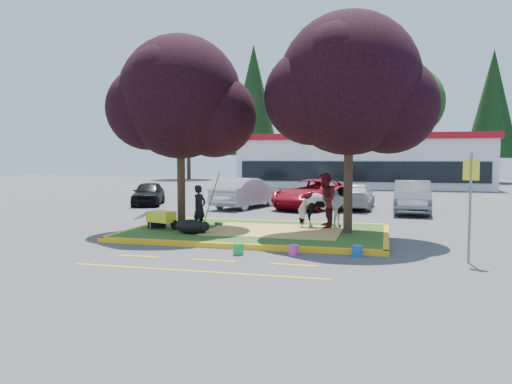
% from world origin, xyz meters
% --- Properties ---
extents(ground, '(90.00, 90.00, 0.00)m').
position_xyz_m(ground, '(0.00, 0.00, 0.00)').
color(ground, '#424244').
rests_on(ground, ground).
extents(median_island, '(8.00, 5.00, 0.15)m').
position_xyz_m(median_island, '(0.00, 0.00, 0.07)').
color(median_island, '#234D18').
rests_on(median_island, ground).
extents(curb_near, '(8.30, 0.16, 0.15)m').
position_xyz_m(curb_near, '(0.00, -2.58, 0.07)').
color(curb_near, yellow).
rests_on(curb_near, ground).
extents(curb_far, '(8.30, 0.16, 0.15)m').
position_xyz_m(curb_far, '(0.00, 2.58, 0.07)').
color(curb_far, yellow).
rests_on(curb_far, ground).
extents(curb_left, '(0.16, 5.30, 0.15)m').
position_xyz_m(curb_left, '(-4.08, 0.00, 0.07)').
color(curb_left, yellow).
rests_on(curb_left, ground).
extents(curb_right, '(0.16, 5.30, 0.15)m').
position_xyz_m(curb_right, '(4.08, 0.00, 0.07)').
color(curb_right, yellow).
rests_on(curb_right, ground).
extents(straw_bedding, '(4.20, 3.00, 0.01)m').
position_xyz_m(straw_bedding, '(0.60, 0.00, 0.15)').
color(straw_bedding, '#EDC261').
rests_on(straw_bedding, median_island).
extents(tree_purple_left, '(5.06, 4.20, 6.51)m').
position_xyz_m(tree_purple_left, '(-2.78, 0.38, 4.36)').
color(tree_purple_left, black).
rests_on(tree_purple_left, median_island).
extents(tree_purple_right, '(5.30, 4.40, 6.82)m').
position_xyz_m(tree_purple_right, '(2.92, 0.18, 4.56)').
color(tree_purple_right, black).
rests_on(tree_purple_right, median_island).
extents(fire_lane_stripe_a, '(1.10, 0.12, 0.01)m').
position_xyz_m(fire_lane_stripe_a, '(-2.00, -4.20, 0.00)').
color(fire_lane_stripe_a, yellow).
rests_on(fire_lane_stripe_a, ground).
extents(fire_lane_stripe_b, '(1.10, 0.12, 0.01)m').
position_xyz_m(fire_lane_stripe_b, '(0.00, -4.20, 0.00)').
color(fire_lane_stripe_b, yellow).
rests_on(fire_lane_stripe_b, ground).
extents(fire_lane_stripe_c, '(1.10, 0.12, 0.01)m').
position_xyz_m(fire_lane_stripe_c, '(2.00, -4.20, 0.00)').
color(fire_lane_stripe_c, yellow).
rests_on(fire_lane_stripe_c, ground).
extents(fire_lane_long, '(6.00, 0.10, 0.01)m').
position_xyz_m(fire_lane_long, '(0.00, -5.40, 0.00)').
color(fire_lane_long, yellow).
rests_on(fire_lane_long, ground).
extents(retail_building, '(20.40, 8.40, 4.40)m').
position_xyz_m(retail_building, '(2.00, 27.98, 2.25)').
color(retail_building, silver).
rests_on(retail_building, ground).
extents(treeline, '(46.58, 7.80, 14.63)m').
position_xyz_m(treeline, '(1.23, 37.61, 7.73)').
color(treeline, black).
rests_on(treeline, ground).
extents(cow, '(1.86, 1.07, 1.48)m').
position_xyz_m(cow, '(2.09, 1.00, 0.89)').
color(cow, silver).
rests_on(cow, median_island).
extents(calf, '(1.03, 0.62, 0.44)m').
position_xyz_m(calf, '(-1.80, -1.22, 0.37)').
color(calf, black).
rests_on(calf, median_island).
extents(handler, '(0.50, 0.62, 1.46)m').
position_xyz_m(handler, '(-1.80, -0.46, 0.88)').
color(handler, black).
rests_on(handler, median_island).
extents(visitor_a, '(0.83, 0.99, 1.84)m').
position_xyz_m(visitor_a, '(2.07, 1.08, 1.07)').
color(visitor_a, '#4C151B').
rests_on(visitor_a, median_island).
extents(visitor_b, '(0.61, 0.89, 1.40)m').
position_xyz_m(visitor_b, '(2.15, 1.77, 0.85)').
color(visitor_b, black).
rests_on(visitor_b, median_island).
extents(wheelbarrow, '(1.58, 0.76, 0.59)m').
position_xyz_m(wheelbarrow, '(-3.07, -0.62, 0.56)').
color(wheelbarrow, black).
rests_on(wheelbarrow, median_island).
extents(gear_bag_dark, '(0.67, 0.52, 0.30)m').
position_xyz_m(gear_bag_dark, '(-3.38, -0.34, 0.30)').
color(gear_bag_dark, black).
rests_on(gear_bag_dark, median_island).
extents(gear_bag_green, '(0.53, 0.42, 0.25)m').
position_xyz_m(gear_bag_green, '(-1.61, -1.08, 0.27)').
color(gear_bag_green, black).
rests_on(gear_bag_green, median_island).
extents(sign_post, '(0.35, 0.17, 2.63)m').
position_xyz_m(sign_post, '(5.98, -2.90, 1.63)').
color(sign_post, slate).
rests_on(sign_post, ground).
extents(bucket_green, '(0.32, 0.32, 0.29)m').
position_xyz_m(bucket_green, '(0.38, -3.36, 0.15)').
color(bucket_green, green).
rests_on(bucket_green, ground).
extents(bucket_pink, '(0.33, 0.33, 0.27)m').
position_xyz_m(bucket_pink, '(1.78, -3.07, 0.14)').
color(bucket_pink, '#DD319B').
rests_on(bucket_pink, ground).
extents(bucket_blue, '(0.31, 0.31, 0.28)m').
position_xyz_m(bucket_blue, '(3.37, -2.81, 0.14)').
color(bucket_blue, blue).
rests_on(bucket_blue, ground).
extents(car_black, '(2.54, 3.90, 1.23)m').
position_xyz_m(car_black, '(-8.06, 8.31, 0.62)').
color(car_black, black).
rests_on(car_black, ground).
extents(car_silver, '(2.66, 4.74, 1.48)m').
position_xyz_m(car_silver, '(-2.72, 8.32, 0.74)').
color(car_silver, '#A7A9AF').
rests_on(car_silver, ground).
extents(car_red, '(4.06, 5.64, 1.43)m').
position_xyz_m(car_red, '(0.59, 8.79, 0.71)').
color(car_red, '#A20D1C').
rests_on(car_red, ground).
extents(car_white, '(1.83, 4.29, 1.23)m').
position_xyz_m(car_white, '(2.60, 9.18, 0.62)').
color(car_white, silver).
rests_on(car_white, ground).
extents(car_grey, '(1.69, 4.47, 1.46)m').
position_xyz_m(car_grey, '(5.19, 7.86, 0.73)').
color(car_grey, slate).
rests_on(car_grey, ground).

